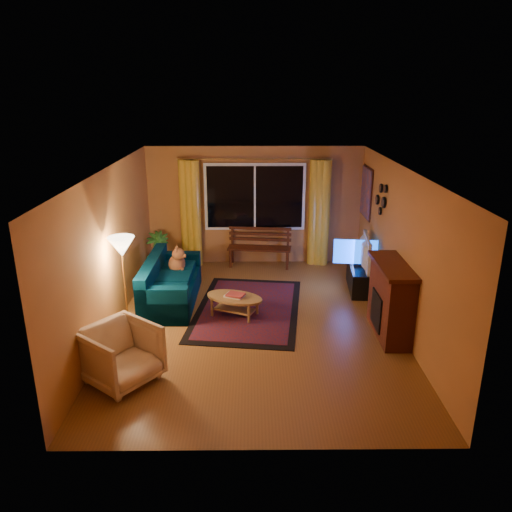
{
  "coord_description": "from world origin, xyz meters",
  "views": [
    {
      "loc": [
        -0.07,
        -7.34,
        3.66
      ],
      "look_at": [
        0.0,
        0.3,
        1.05
      ],
      "focal_mm": 35.0,
      "sensor_mm": 36.0,
      "label": 1
    }
  ],
  "objects_px": {
    "armchair": "(121,352)",
    "coffee_table": "(235,306)",
    "bench": "(259,257)",
    "sofa": "(171,281)",
    "tv_console": "(359,278)",
    "floor_lamp": "(125,286)"
  },
  "relations": [
    {
      "from": "sofa",
      "to": "tv_console",
      "type": "relative_size",
      "value": 1.79
    },
    {
      "from": "bench",
      "to": "tv_console",
      "type": "xyz_separation_m",
      "value": [
        1.86,
        -1.31,
        0.03
      ]
    },
    {
      "from": "bench",
      "to": "coffee_table",
      "type": "distance_m",
      "value": 2.49
    },
    {
      "from": "armchair",
      "to": "coffee_table",
      "type": "xyz_separation_m",
      "value": [
        1.39,
        1.94,
        -0.25
      ]
    },
    {
      "from": "sofa",
      "to": "coffee_table",
      "type": "relative_size",
      "value": 2.02
    },
    {
      "from": "tv_console",
      "to": "coffee_table",
      "type": "bearing_deg",
      "value": -148.84
    },
    {
      "from": "floor_lamp",
      "to": "tv_console",
      "type": "xyz_separation_m",
      "value": [
        3.96,
        1.69,
        -0.55
      ]
    },
    {
      "from": "bench",
      "to": "coffee_table",
      "type": "xyz_separation_m",
      "value": [
        -0.45,
        -2.45,
        -0.02
      ]
    },
    {
      "from": "floor_lamp",
      "to": "bench",
      "type": "bearing_deg",
      "value": 55.14
    },
    {
      "from": "coffee_table",
      "to": "armchair",
      "type": "bearing_deg",
      "value": -125.71
    },
    {
      "from": "floor_lamp",
      "to": "tv_console",
      "type": "bearing_deg",
      "value": 23.16
    },
    {
      "from": "floor_lamp",
      "to": "coffee_table",
      "type": "height_order",
      "value": "floor_lamp"
    },
    {
      "from": "coffee_table",
      "to": "tv_console",
      "type": "relative_size",
      "value": 0.89
    },
    {
      "from": "armchair",
      "to": "coffee_table",
      "type": "height_order",
      "value": "armchair"
    },
    {
      "from": "armchair",
      "to": "floor_lamp",
      "type": "distance_m",
      "value": 1.45
    },
    {
      "from": "sofa",
      "to": "coffee_table",
      "type": "xyz_separation_m",
      "value": [
        1.14,
        -0.59,
        -0.22
      ]
    },
    {
      "from": "bench",
      "to": "sofa",
      "type": "bearing_deg",
      "value": -123.88
    },
    {
      "from": "armchair",
      "to": "floor_lamp",
      "type": "relative_size",
      "value": 0.55
    },
    {
      "from": "bench",
      "to": "tv_console",
      "type": "height_order",
      "value": "tv_console"
    },
    {
      "from": "coffee_table",
      "to": "sofa",
      "type": "bearing_deg",
      "value": 152.65
    },
    {
      "from": "floor_lamp",
      "to": "coffee_table",
      "type": "relative_size",
      "value": 1.6
    },
    {
      "from": "sofa",
      "to": "coffee_table",
      "type": "distance_m",
      "value": 1.3
    }
  ]
}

